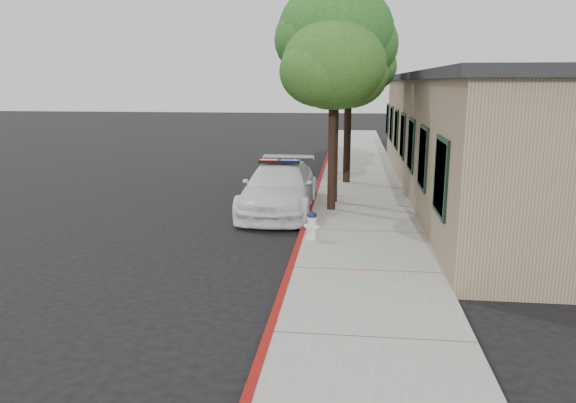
# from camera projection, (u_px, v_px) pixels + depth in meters

# --- Properties ---
(ground) EXTENTS (120.00, 120.00, 0.00)m
(ground) POSITION_uv_depth(u_px,v_px,m) (288.00, 274.00, 11.31)
(ground) COLOR black
(ground) RESTS_ON ground
(sidewalk) EXTENTS (3.20, 60.00, 0.15)m
(sidewalk) POSITION_uv_depth(u_px,v_px,m) (362.00, 234.00, 14.03)
(sidewalk) COLOR gray
(sidewalk) RESTS_ON ground
(red_curb) EXTENTS (0.14, 60.00, 0.16)m
(red_curb) POSITION_uv_depth(u_px,v_px,m) (303.00, 232.00, 14.20)
(red_curb) COLOR maroon
(red_curb) RESTS_ON ground
(clapboard_building) EXTENTS (7.30, 20.89, 4.24)m
(clapboard_building) POSITION_uv_depth(u_px,v_px,m) (508.00, 135.00, 18.83)
(clapboard_building) COLOR #9B8565
(clapboard_building) RESTS_ON ground
(police_car) EXTENTS (2.11, 5.16, 1.62)m
(police_car) POSITION_uv_depth(u_px,v_px,m) (279.00, 188.00, 16.60)
(police_car) COLOR white
(police_car) RESTS_ON ground
(fire_hydrant) EXTENTS (0.40, 0.35, 0.70)m
(fire_hydrant) POSITION_uv_depth(u_px,v_px,m) (312.00, 225.00, 13.23)
(fire_hydrant) COLOR white
(fire_hydrant) RESTS_ON sidewalk
(street_tree_near) EXTENTS (3.12, 3.03, 5.54)m
(street_tree_near) POSITION_uv_depth(u_px,v_px,m) (334.00, 69.00, 15.53)
(street_tree_near) COLOR black
(street_tree_near) RESTS_ON sidewalk
(street_tree_mid) EXTENTS (3.79, 3.54, 6.76)m
(street_tree_mid) POSITION_uv_depth(u_px,v_px,m) (336.00, 37.00, 16.44)
(street_tree_mid) COLOR black
(street_tree_mid) RESTS_ON sidewalk
(street_tree_far) EXTENTS (3.39, 3.18, 6.02)m
(street_tree_far) POSITION_uv_depth(u_px,v_px,m) (350.00, 61.00, 19.87)
(street_tree_far) COLOR black
(street_tree_far) RESTS_ON sidewalk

